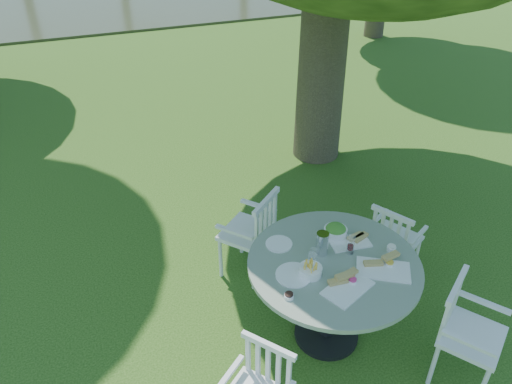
# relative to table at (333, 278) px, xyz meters

# --- Properties ---
(ground) EXTENTS (140.00, 140.00, 0.00)m
(ground) POSITION_rel_table_xyz_m (-0.22, 0.97, -0.69)
(ground) COLOR #1A3D0C
(ground) RESTS_ON ground
(table) EXTENTS (1.38, 1.38, 0.86)m
(table) POSITION_rel_table_xyz_m (0.00, 0.00, 0.00)
(table) COLOR black
(table) RESTS_ON ground
(chair_ne) EXTENTS (0.55, 0.56, 0.84)m
(chair_ne) POSITION_rel_table_xyz_m (0.92, 0.47, -0.20)
(chair_ne) COLOR white
(chair_ne) RESTS_ON ground
(chair_nw) EXTENTS (0.65, 0.65, 0.94)m
(chair_nw) POSITION_rel_table_xyz_m (-0.30, 0.98, -0.14)
(chair_nw) COLOR white
(chair_nw) RESTS_ON ground
(chair_se) EXTENTS (0.64, 0.63, 0.93)m
(chair_se) POSITION_rel_table_xyz_m (0.77, -0.68, -0.15)
(chair_se) COLOR white
(chair_se) RESTS_ON ground
(tableware) EXTENTS (1.08, 0.95, 0.20)m
(tableware) POSITION_rel_table_xyz_m (-0.01, 0.04, 0.21)
(tableware) COLOR white
(tableware) RESTS_ON table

